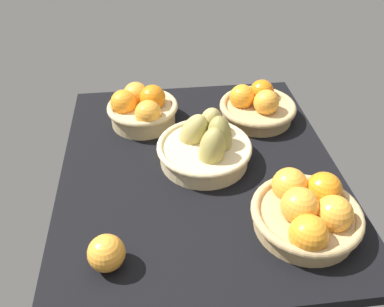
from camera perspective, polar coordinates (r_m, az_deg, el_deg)
name	(u,v)px	position (r cm, az deg, el deg)	size (l,w,h in cm)	color
market_tray	(199,170)	(106.19, 1.04, -2.39)	(84.00, 72.00, 3.00)	black
basket_far_left	(257,106)	(123.55, 9.30, 6.73)	(23.17, 23.17, 10.62)	tan
basket_near_left	(142,108)	(119.97, -7.19, 6.45)	(20.99, 20.99, 11.52)	tan
basket_center_pears	(206,146)	(104.69, 1.99, 1.06)	(24.95, 24.95, 13.50)	#D3BC8C
basket_far_right	(308,212)	(90.72, 16.24, -8.01)	(24.24, 24.24, 11.22)	tan
loose_orange_front_gap	(106,253)	(82.68, -12.16, -13.76)	(7.56, 7.56, 7.56)	#F49E33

